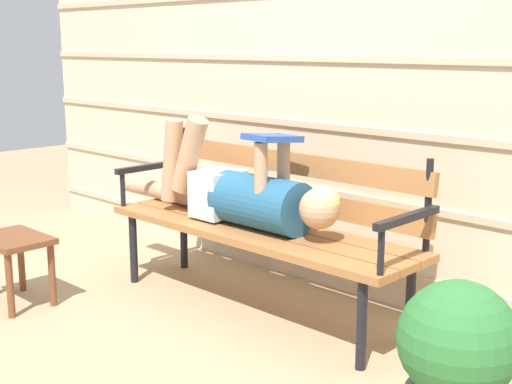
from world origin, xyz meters
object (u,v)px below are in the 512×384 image
at_px(reclining_person, 242,193).
at_px(potted_plant, 456,367).
at_px(park_bench, 266,217).
at_px(footstool, 14,250).

height_order(reclining_person, potted_plant, reclining_person).
distance_m(park_bench, reclining_person, 0.17).
height_order(park_bench, footstool, park_bench).
xyz_separation_m(park_bench, reclining_person, (-0.10, -0.07, 0.12)).
distance_m(footstool, potted_plant, 2.35).
bearing_deg(reclining_person, potted_plant, -19.17).
relative_size(park_bench, potted_plant, 2.92).
bearing_deg(footstool, park_bench, 42.97).
relative_size(park_bench, reclining_person, 1.07).
relative_size(reclining_person, footstool, 4.12).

